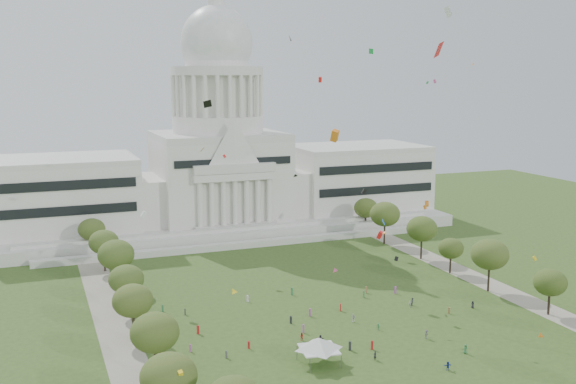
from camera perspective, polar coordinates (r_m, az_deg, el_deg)
The scene contains 31 objects.
ground at distance 144.40m, azimuth 6.59°, elevation -12.32°, with size 400.00×400.00×0.00m, color #334C1D.
capitol at distance 242.21m, azimuth -5.85°, elevation 2.18°, with size 160.00×64.50×91.30m.
path_left at distance 158.43m, azimuth -14.65°, elevation -10.53°, with size 8.00×160.00×0.04m, color gray.
path_right at distance 192.82m, azimuth 15.20°, elevation -6.87°, with size 8.00×160.00×0.04m, color gray.
row_tree_l_0 at distance 107.99m, azimuth -10.07°, elevation -15.14°, with size 8.85×8.85×12.59m.
row_tree_l_1 at distance 125.16m, azimuth -11.22°, elevation -11.59°, with size 8.86×8.86×12.59m.
row_tree_r_1 at distance 166.20m, azimuth 21.32°, elevation -7.15°, with size 7.58×7.58×10.78m.
row_tree_l_2 at distance 144.04m, azimuth -13.02°, elevation -8.96°, with size 8.42×8.42×11.97m.
row_tree_r_2 at distance 178.41m, azimuth 16.72°, elevation -5.08°, with size 9.55×9.55×13.58m.
row_tree_l_3 at distance 159.96m, azimuth -13.54°, elevation -7.19°, with size 8.12×8.12×11.55m.
row_tree_r_3 at distance 192.43m, azimuth 13.63°, elevation -4.66°, with size 7.01×7.01×9.98m.
row_tree_l_4 at distance 177.33m, azimuth -14.36°, elevation -5.15°, with size 9.29×9.29×13.21m.
row_tree_r_4 at distance 204.68m, azimuth 11.27°, elevation -3.07°, with size 9.19×9.19×13.06m.
row_tree_l_5 at distance 195.40m, azimuth -15.34°, elevation -4.11°, with size 8.33×8.33×11.85m.
row_tree_r_5 at distance 220.78m, azimuth 8.21°, elevation -1.87°, with size 9.82×9.82×13.96m.
row_tree_l_6 at distance 212.89m, azimuth -16.28°, elevation -3.06°, with size 8.19×8.19×11.64m.
row_tree_r_6 at distance 237.66m, azimuth 6.61°, elevation -1.35°, with size 8.42×8.42×11.97m.
event_tent at distance 131.03m, azimuth 2.64°, elevation -12.66°, with size 10.77×10.77×5.37m.
person_0 at distance 167.12m, azimuth 15.36°, elevation -9.17°, with size 0.85×0.56×1.75m, color #26262B.
person_2 at distance 165.57m, azimuth 10.51°, elevation -9.13°, with size 0.94×0.58×1.93m, color #4C4C51.
person_3 at distance 149.55m, azimuth 7.64°, elevation -11.23°, with size 0.97×0.50×1.51m, color #33723F.
person_4 at distance 153.39m, azimuth 5.55°, elevation -10.55°, with size 1.15×0.63×1.97m, color silver.
person_5 at distance 141.95m, azimuth 2.77°, elevation -12.30°, with size 1.52×0.60×1.63m, color #26262B.
person_6 at distance 141.02m, azimuth 14.79°, elevation -12.72°, with size 0.94×0.61×1.92m, color #33723F.
person_7 at distance 134.81m, azimuth 7.38°, elevation -13.56°, with size 0.68×0.49×1.85m, color #26262B.
person_8 at distance 142.88m, azimuth 1.15°, elevation -12.13°, with size 0.82×0.51×1.69m, color #B21E1E.
person_9 at distance 146.48m, azimuth 11.64°, elevation -11.72°, with size 1.24×0.64×1.92m, color #4C4C51.
person_10 at distance 164.53m, azimuth 10.29°, elevation -9.30°, with size 0.95×0.52×1.63m, color silver.
person_11 at distance 133.07m, azimuth 13.38°, elevation -14.13°, with size 1.55×0.61×1.67m, color navy.
distant_crowd at distance 151.06m, azimuth -0.14°, elevation -10.87°, with size 67.69×37.91×1.93m.
kite_swarm at distance 145.94m, azimuth 6.13°, elevation -0.09°, with size 91.08×106.52×66.13m.
Camera 1 is at (-62.93, -118.12, 54.21)m, focal length 42.00 mm.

